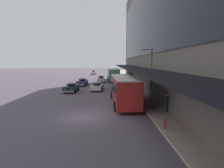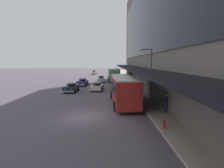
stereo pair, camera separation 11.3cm
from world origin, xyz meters
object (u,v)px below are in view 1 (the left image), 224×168
at_px(transit_bus_kerbside_rear, 124,88).
at_px(sedan_lead_near, 101,79).
at_px(sedan_far_back, 97,86).
at_px(sedan_lead_mid, 71,87).
at_px(transit_bus_kerbside_front, 113,74).
at_px(sedan_oncoming_rear, 112,72).
at_px(pedestrian_at_kerb, 167,102).
at_px(sedan_second_mid, 94,72).
at_px(fire_hydrant, 165,124).
at_px(street_lamp, 149,73).
at_px(sedan_oncoming_front, 82,82).

bearing_deg(transit_bus_kerbside_rear, sedan_lead_near, 98.91).
bearing_deg(sedan_far_back, sedan_lead_mid, -161.24).
height_order(transit_bus_kerbside_front, sedan_lead_near, transit_bus_kerbside_front).
bearing_deg(sedan_oncoming_rear, transit_bus_kerbside_rear, -90.12).
bearing_deg(pedestrian_at_kerb, sedan_lead_near, 105.39).
bearing_deg(sedan_lead_near, sedan_second_mid, 98.10).
height_order(sedan_second_mid, sedan_oncoming_rear, sedan_second_mid).
distance_m(transit_bus_kerbside_rear, fire_hydrant, 8.59).
relative_size(transit_bus_kerbside_front, sedan_lead_mid, 2.45).
bearing_deg(street_lamp, fire_hydrant, -93.33).
bearing_deg(sedan_second_mid, transit_bus_kerbside_rear, -81.54).
xyz_separation_m(transit_bus_kerbside_front, sedan_second_mid, (-7.03, 24.34, -1.06)).
relative_size(sedan_oncoming_front, sedan_far_back, 0.98).
bearing_deg(sedan_oncoming_front, sedan_oncoming_rear, 78.60).
relative_size(transit_bus_kerbside_rear, sedan_oncoming_rear, 1.96).
relative_size(transit_bus_kerbside_rear, sedan_lead_near, 2.14).
xyz_separation_m(transit_bus_kerbside_rear, sedan_far_back, (-3.77, 10.08, -1.12)).
xyz_separation_m(transit_bus_kerbside_front, pedestrian_at_kerb, (4.23, -29.91, -0.66)).
relative_size(transit_bus_kerbside_front, sedan_oncoming_rear, 2.18).
bearing_deg(fire_hydrant, sedan_oncoming_front, 111.05).
relative_size(sedan_far_back, fire_hydrant, 6.57).
xyz_separation_m(sedan_far_back, fire_hydrant, (6.03, -18.25, -0.25)).
bearing_deg(sedan_oncoming_rear, sedan_oncoming_front, -101.40).
bearing_deg(sedan_oncoming_rear, sedan_lead_mid, -100.32).
distance_m(sedan_second_mid, sedan_oncoming_rear, 7.99).
bearing_deg(fire_hydrant, sedan_lead_mid, 121.13).
height_order(sedan_lead_near, sedan_lead_mid, sedan_lead_near).
height_order(sedan_lead_mid, street_lamp, street_lamp).
height_order(sedan_second_mid, sedan_lead_near, sedan_lead_near).
relative_size(transit_bus_kerbside_front, sedan_oncoming_front, 2.36).
distance_m(transit_bus_kerbside_front, sedan_lead_mid, 18.77).
xyz_separation_m(sedan_second_mid, sedan_lead_mid, (-0.44, -41.53, -0.01)).
xyz_separation_m(sedan_lead_near, sedan_lead_mid, (-4.36, -13.94, -0.03)).
xyz_separation_m(sedan_oncoming_front, sedan_far_back, (3.43, -6.35, -0.03)).
height_order(transit_bus_kerbside_rear, sedan_lead_near, transit_bus_kerbside_rear).
xyz_separation_m(transit_bus_kerbside_front, street_lamp, (3.09, -27.32, 1.97)).
relative_size(transit_bus_kerbside_front, sedan_far_back, 2.31).
xyz_separation_m(pedestrian_at_kerb, fire_hydrant, (-1.53, -4.11, -0.69)).
bearing_deg(pedestrian_at_kerb, sedan_far_back, 118.16).
distance_m(sedan_oncoming_rear, street_lamp, 54.34).
bearing_deg(street_lamp, sedan_oncoming_front, 118.85).
bearing_deg(sedan_lead_near, transit_bus_kerbside_rear, -81.09).
bearing_deg(sedan_far_back, transit_bus_kerbside_front, 78.07).
distance_m(sedan_second_mid, pedestrian_at_kerb, 55.41).
relative_size(sedan_far_back, street_lamp, 0.74).
distance_m(sedan_second_mid, sedan_lead_mid, 41.53).
bearing_deg(fire_hydrant, transit_bus_kerbside_rear, 105.48).
relative_size(sedan_lead_near, pedestrian_at_kerb, 2.41).
relative_size(sedan_lead_mid, fire_hydrant, 6.18).
height_order(sedan_oncoming_front, sedan_lead_near, sedan_lead_near).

